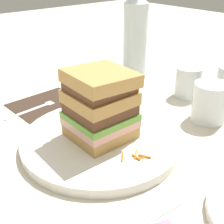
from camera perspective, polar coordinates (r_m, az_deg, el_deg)
The scene contains 22 objects.
ground_plane at distance 0.58m, azimuth -2.99°, elevation -5.48°, with size 3.00×3.00×0.00m, color beige.
main_plate at distance 0.56m, azimuth -2.31°, elevation -5.34°, with size 0.29×0.29×0.02m, color white.
sandwich at distance 0.53m, azimuth -2.43°, elevation 1.14°, with size 0.11×0.11×0.13m.
carrot_shred_0 at distance 0.61m, azimuth -7.36°, elevation -1.62°, with size 0.00×0.00×0.02m, color orange.
carrot_shred_1 at distance 0.61m, azimuth -8.02°, elevation -1.88°, with size 0.00×0.00×0.03m, color orange.
carrot_shred_2 at distance 0.64m, azimuth -9.47°, elevation -0.45°, with size 0.00×0.00×0.02m, color orange.
carrot_shred_3 at distance 0.61m, azimuth -6.60°, elevation -1.34°, with size 0.00×0.00×0.03m, color orange.
carrot_shred_4 at distance 0.63m, azimuth -6.47°, elevation -0.62°, with size 0.00×0.00×0.02m, color orange.
carrot_shred_5 at distance 0.64m, azimuth -8.85°, elevation -0.34°, with size 0.00×0.00×0.03m, color orange.
carrot_shred_6 at distance 0.62m, azimuth -6.91°, elevation -1.08°, with size 0.00×0.00×0.03m, color orange.
carrot_shred_7 at distance 0.63m, azimuth -5.97°, elevation -0.60°, with size 0.00×0.00×0.02m, color orange.
carrot_shred_8 at distance 0.50m, azimuth 4.87°, elevation -8.40°, with size 0.00×0.00×0.02m, color orange.
carrot_shred_9 at distance 0.51m, azimuth 6.23°, elevation -8.36°, with size 0.00×0.00×0.02m, color orange.
carrot_shred_10 at distance 0.50m, azimuth 1.97°, elevation -8.58°, with size 0.00×0.00×0.02m, color orange.
carrot_shred_11 at distance 0.50m, azimuth 5.46°, elevation -8.63°, with size 0.00×0.00×0.02m, color orange.
carrot_shred_12 at distance 0.51m, azimuth 4.53°, elevation -7.99°, with size 0.00×0.00×0.03m, color orange.
napkin_dark at distance 0.73m, azimuth -12.23°, elevation 1.51°, with size 0.13×0.16×0.00m, color #38281E.
fork at distance 0.72m, azimuth -13.72°, elevation 1.17°, with size 0.03×0.17×0.00m.
knife at distance 0.46m, azimuth 12.35°, elevation -16.21°, with size 0.04×0.20×0.00m.
juice_glass at distance 0.67m, azimuth 18.01°, elevation 1.34°, with size 0.07×0.07×0.08m.
water_bottle at distance 0.84m, azimuth 4.44°, elevation 14.22°, with size 0.07×0.07×0.27m.
empty_tumbler_0 at distance 0.77m, azimuth 14.23°, elevation 5.51°, with size 0.06×0.06×0.08m, color silver.
Camera 1 is at (0.38, -0.30, 0.31)m, focal length 48.14 mm.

